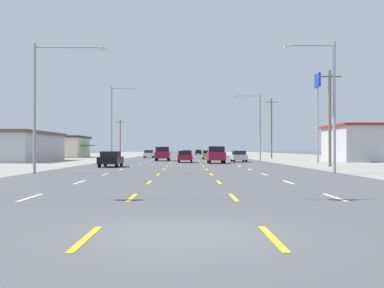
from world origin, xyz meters
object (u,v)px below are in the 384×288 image
object	(u,v)px
sedan_far_left_distant_a	(149,154)
streetlight_right_row_1	(257,122)
streetlight_right_row_0	(329,98)
sedan_far_left_nearest	(111,159)
streetlight_left_row_0	(43,96)
pole_sign_right_row_1	(318,96)
sedan_inner_right_farther	(208,155)
sedan_inner_right_distant_b	(198,152)
sedan_far_right_midfar	(239,156)
suv_inner_left_far	(163,154)
suv_inner_right_near	(216,155)
sedan_center_turn_farthest	(187,154)
sedan_center_turn_mid	(185,156)
streetlight_left_row_1	(114,119)

from	to	relation	value
sedan_far_left_distant_a	streetlight_right_row_1	distance (m)	31.70
streetlight_right_row_0	sedan_far_left_nearest	bearing A→B (deg)	143.94
streetlight_left_row_0	pole_sign_right_row_1	bearing A→B (deg)	45.03
streetlight_right_row_0	streetlight_right_row_1	world-z (taller)	streetlight_right_row_1
sedan_inner_right_farther	streetlight_left_row_0	size ratio (longest dim) A/B	0.51
sedan_inner_right_distant_b	sedan_far_right_midfar	bearing A→B (deg)	-87.50
sedan_far_right_midfar	suv_inner_left_far	world-z (taller)	suv_inner_left_far
sedan_far_right_midfar	suv_inner_left_far	distance (m)	11.71
sedan_far_left_nearest	sedan_far_left_distant_a	size ratio (longest dim) A/B	1.00
suv_inner_right_near	sedan_far_right_midfar	bearing A→B (deg)	59.49
sedan_center_turn_farthest	streetlight_right_row_0	size ratio (longest dim) A/B	0.50
sedan_inner_right_farther	streetlight_right_row_1	bearing A→B (deg)	-64.95
sedan_inner_right_farther	suv_inner_right_near	bearing A→B (deg)	-90.00
suv_inner_left_far	sedan_inner_right_farther	distance (m)	12.87
sedan_center_turn_farthest	sedan_inner_right_distant_b	size ratio (longest dim) A/B	1.00
suv_inner_right_near	pole_sign_right_row_1	xyz separation A→B (m)	(12.51, 1.89, 7.15)
sedan_far_left_nearest	pole_sign_right_row_1	xyz separation A→B (m)	(23.02, 13.45, 7.42)
suv_inner_left_far	streetlight_right_row_0	xyz separation A→B (m)	(13.11, -35.19, 4.14)
sedan_far_left_nearest	pole_sign_right_row_1	size ratio (longest dim) A/B	0.41
sedan_far_left_nearest	suv_inner_left_far	size ratio (longest dim) A/B	0.92
sedan_far_left_distant_a	sedan_center_turn_farthest	bearing A→B (deg)	-42.05
sedan_center_turn_mid	sedan_far_left_nearest	bearing A→B (deg)	-114.66
sedan_far_right_midfar	streetlight_right_row_0	xyz separation A→B (m)	(2.96, -29.35, 4.42)
suv_inner_right_near	sedan_inner_right_distant_b	size ratio (longest dim) A/B	1.09
sedan_far_left_nearest	sedan_far_left_distant_a	distance (m)	46.99
sedan_center_turn_mid	sedan_far_left_distant_a	world-z (taller)	same
streetlight_right_row_1	streetlight_right_row_0	bearing A→B (deg)	-89.93
sedan_inner_right_farther	streetlight_right_row_0	size ratio (longest dim) A/B	0.50
sedan_inner_right_farther	sedan_center_turn_farthest	world-z (taller)	same
streetlight_left_row_1	streetlight_right_row_1	size ratio (longest dim) A/B	1.11
sedan_center_turn_farthest	streetlight_left_row_0	world-z (taller)	streetlight_left_row_0
streetlight_right_row_1	streetlight_left_row_0	bearing A→B (deg)	-120.53
sedan_center_turn_mid	streetlight_left_row_1	xyz separation A→B (m)	(-9.74, 5.64, 5.05)
suv_inner_left_far	streetlight_left_row_0	world-z (taller)	streetlight_left_row_0
streetlight_right_row_0	sedan_inner_right_farther	bearing A→B (deg)	97.72
sedan_far_left_nearest	streetlight_left_row_1	size ratio (longest dim) A/B	0.44
sedan_inner_right_farther	sedan_far_left_distant_a	bearing A→B (deg)	129.22
sedan_far_right_midfar	sedan_far_left_distant_a	distance (m)	32.97
pole_sign_right_row_1	sedan_far_left_distant_a	bearing A→B (deg)	124.69
sedan_center_turn_farthest	sedan_far_left_distant_a	xyz separation A→B (m)	(-7.25, 6.54, 0.00)
sedan_center_turn_mid	pole_sign_right_row_1	distance (m)	17.85
suv_inner_right_near	pole_sign_right_row_1	bearing A→B (deg)	8.58
sedan_inner_right_farther	streetlight_left_row_1	xyz separation A→B (m)	(-13.39, -13.29, 5.05)
sedan_far_right_midfar	streetlight_right_row_1	bearing A→B (deg)	49.64
streetlight_left_row_0	streetlight_left_row_1	world-z (taller)	streetlight_left_row_1
pole_sign_right_row_1	streetlight_right_row_1	size ratio (longest dim) A/B	1.18
streetlight_right_row_1	sedan_inner_right_distant_b	bearing A→B (deg)	94.87
sedan_far_left_distant_a	suv_inner_right_near	bearing A→B (deg)	-73.18
suv_inner_right_near	sedan_inner_right_distant_b	bearing A→B (deg)	90.06
sedan_far_left_distant_a	sedan_far_left_nearest	bearing A→B (deg)	-89.76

